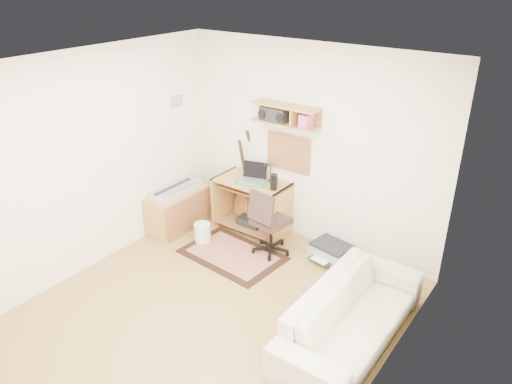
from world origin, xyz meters
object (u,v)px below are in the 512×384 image
Objects in this scene: desk at (252,206)px; cabinet at (178,210)px; printer at (331,252)px; sofa at (352,307)px; task_chair at (271,221)px.

cabinet is (-0.87, -0.56, -0.10)m from desk.
printer is 1.51m from sofa.
cabinet is (-1.41, -0.23, -0.18)m from task_chair.
desk reaches higher than cabinet.
sofa is (2.96, -0.64, 0.11)m from cabinet.
task_chair is at bearing 9.26° from cabinet.
task_chair is 0.86m from printer.
sofa is (0.85, -1.21, 0.30)m from printer.
task_chair is 0.46× the size of sofa.
desk is at bearing 155.12° from task_chair.
sofa reaches higher than cabinet.
desk is 1.10× the size of task_chair.
desk is 1.11× the size of cabinet.
cabinet is at bearing -147.51° from desk.
task_chair is at bearing -31.00° from desk.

